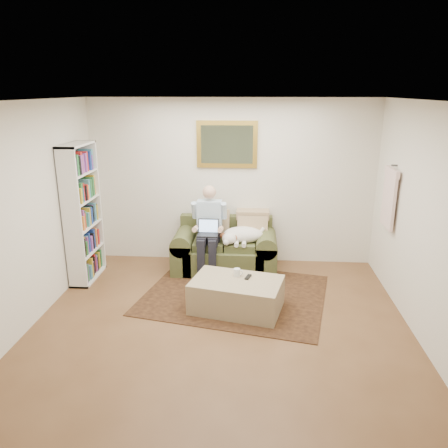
# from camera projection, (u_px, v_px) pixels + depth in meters

# --- Properties ---
(room_shell) EXTENTS (4.51, 5.00, 2.61)m
(room_shell) POSITION_uv_depth(u_px,v_px,m) (220.00, 222.00, 4.86)
(room_shell) COLOR brown
(room_shell) RESTS_ON ground
(rug) EXTENTS (2.74, 2.36, 0.01)m
(rug) POSITION_uv_depth(u_px,v_px,m) (235.00, 294.00, 6.02)
(rug) COLOR black
(rug) RESTS_ON room_shell
(sofa) EXTENTS (1.59, 0.81, 0.95)m
(sofa) POSITION_uv_depth(u_px,v_px,m) (225.00, 253.00, 6.80)
(sofa) COLOR #444A27
(sofa) RESTS_ON room_shell
(seated_man) EXTENTS (0.52, 0.75, 1.33)m
(seated_man) POSITION_uv_depth(u_px,v_px,m) (209.00, 231.00, 6.56)
(seated_man) COLOR #8CB4D8
(seated_man) RESTS_ON sofa
(laptop) EXTENTS (0.31, 0.24, 0.22)m
(laptop) POSITION_uv_depth(u_px,v_px,m) (208.00, 231.00, 6.49)
(laptop) COLOR black
(laptop) RESTS_ON seated_man
(sleeping_dog) EXTENTS (0.65, 0.41, 0.24)m
(sleeping_dog) POSITION_uv_depth(u_px,v_px,m) (243.00, 235.00, 6.60)
(sleeping_dog) COLOR white
(sleeping_dog) RESTS_ON sofa
(ottoman) EXTENTS (1.24, 0.94, 0.40)m
(ottoman) POSITION_uv_depth(u_px,v_px,m) (237.00, 295.00, 5.56)
(ottoman) COLOR tan
(ottoman) RESTS_ON room_shell
(coffee_mug) EXTENTS (0.08, 0.08, 0.10)m
(coffee_mug) POSITION_uv_depth(u_px,v_px,m) (237.00, 272.00, 5.62)
(coffee_mug) COLOR white
(coffee_mug) RESTS_ON ottoman
(tv_remote) EXTENTS (0.09, 0.16, 0.02)m
(tv_remote) POSITION_uv_depth(u_px,v_px,m) (248.00, 277.00, 5.58)
(tv_remote) COLOR black
(tv_remote) RESTS_ON ottoman
(bookshelf) EXTENTS (0.28, 0.80, 2.00)m
(bookshelf) POSITION_uv_depth(u_px,v_px,m) (82.00, 213.00, 6.29)
(bookshelf) COLOR white
(bookshelf) RESTS_ON room_shell
(wall_mirror) EXTENTS (0.94, 0.04, 0.72)m
(wall_mirror) POSITION_uv_depth(u_px,v_px,m) (227.00, 144.00, 6.71)
(wall_mirror) COLOR gold
(wall_mirror) RESTS_ON room_shell
(hanging_shirt) EXTENTS (0.06, 0.52, 0.90)m
(hanging_shirt) POSITION_uv_depth(u_px,v_px,m) (389.00, 195.00, 5.88)
(hanging_shirt) COLOR #F4D1CA
(hanging_shirt) RESTS_ON room_shell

